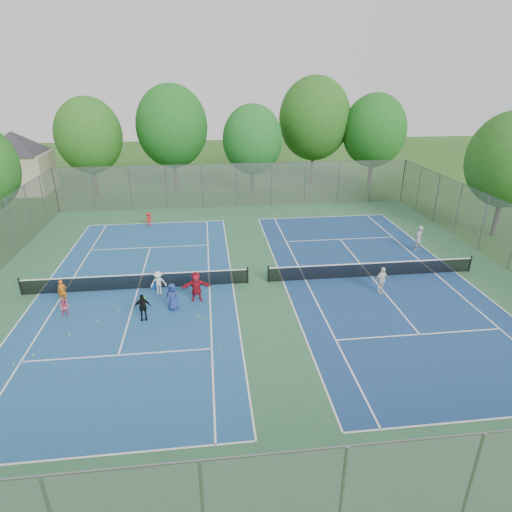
{
  "coord_description": "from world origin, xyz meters",
  "views": [
    {
      "loc": [
        -2.79,
        -22.64,
        11.48
      ],
      "look_at": [
        0.0,
        1.0,
        1.3
      ],
      "focal_mm": 30.0,
      "sensor_mm": 36.0,
      "label": 1
    }
  ],
  "objects_px": {
    "net_left": "(137,282)",
    "ball_crate": "(156,286)",
    "instructor": "(418,238)",
    "ball_hopper": "(143,302)",
    "net_right": "(372,270)"
  },
  "relations": [
    {
      "from": "net_left",
      "to": "ball_crate",
      "type": "relative_size",
      "value": 33.32
    },
    {
      "from": "net_left",
      "to": "ball_crate",
      "type": "distance_m",
      "value": 1.07
    },
    {
      "from": "net_left",
      "to": "instructor",
      "type": "height_order",
      "value": "instructor"
    },
    {
      "from": "ball_hopper",
      "to": "net_right",
      "type": "bearing_deg",
      "value": 9.16
    },
    {
      "from": "ball_crate",
      "to": "net_right",
      "type": "bearing_deg",
      "value": 0.2
    },
    {
      "from": "net_left",
      "to": "ball_hopper",
      "type": "relative_size",
      "value": 21.62
    },
    {
      "from": "ball_hopper",
      "to": "instructor",
      "type": "distance_m",
      "value": 19.06
    },
    {
      "from": "instructor",
      "to": "net_left",
      "type": "bearing_deg",
      "value": -21.17
    },
    {
      "from": "net_right",
      "to": "ball_crate",
      "type": "xyz_separation_m",
      "value": [
        -12.97,
        -0.05,
        -0.29
      ]
    },
    {
      "from": "ball_hopper",
      "to": "ball_crate",
      "type": "bearing_deg",
      "value": 77.95
    },
    {
      "from": "net_right",
      "to": "ball_hopper",
      "type": "xyz_separation_m",
      "value": [
        -13.42,
        -2.16,
        -0.16
      ]
    },
    {
      "from": "net_left",
      "to": "ball_crate",
      "type": "height_order",
      "value": "net_left"
    },
    {
      "from": "instructor",
      "to": "net_right",
      "type": "bearing_deg",
      "value": 5.69
    },
    {
      "from": "net_left",
      "to": "net_right",
      "type": "distance_m",
      "value": 14.0
    },
    {
      "from": "ball_crate",
      "to": "instructor",
      "type": "height_order",
      "value": "instructor"
    }
  ]
}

